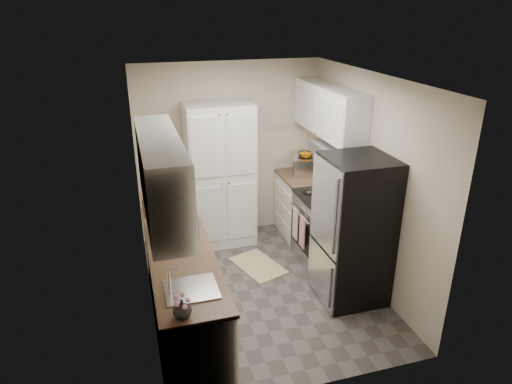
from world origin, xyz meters
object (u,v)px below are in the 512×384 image
pantry_cabinet (220,176)px  microwave (179,218)px  refrigerator (354,230)px  toaster_oven (304,165)px  electric_range (325,228)px  wine_bottle (159,204)px

pantry_cabinet → microwave: pantry_cabinet is taller
refrigerator → microwave: (-1.87, 0.45, 0.20)m
toaster_oven → electric_range: bearing=-74.5°
pantry_cabinet → refrigerator: size_ratio=1.18×
pantry_cabinet → wine_bottle: 1.30m
toaster_oven → pantry_cabinet: bearing=-161.5°
refrigerator → toaster_oven: 1.72m
electric_range → microwave: microwave is taller
refrigerator → toaster_oven: size_ratio=3.91×
wine_bottle → microwave: bearing=-62.5°
refrigerator → microwave: refrigerator is taller
pantry_cabinet → microwave: 1.47m
refrigerator → toaster_oven: (0.09, 1.71, 0.20)m
refrigerator → pantry_cabinet: bearing=123.5°
pantry_cabinet → toaster_oven: size_ratio=4.59×
refrigerator → microwave: 1.93m
microwave → refrigerator: bearing=-109.0°
electric_range → toaster_oven: size_ratio=2.60×
electric_range → toaster_oven: bearing=86.4°
electric_range → wine_bottle: (-2.09, 0.01, 0.60)m
pantry_cabinet → toaster_oven: bearing=-0.6°
microwave → toaster_oven: microwave is taller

